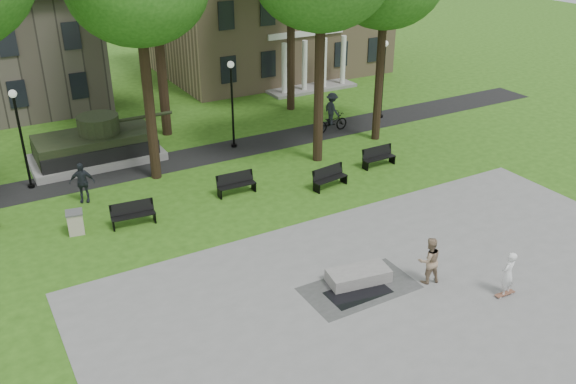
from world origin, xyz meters
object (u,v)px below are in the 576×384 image
park_bench_0 (133,213)px  trash_bin (75,222)px  skateboarder (508,274)px  friend_watching (429,260)px  cyclist (332,116)px  concrete_block (358,276)px

park_bench_0 → trash_bin: (-2.22, 0.46, -0.04)m
skateboarder → trash_bin: size_ratio=1.71×
friend_watching → cyclist: 15.64m
trash_bin → cyclist: bearing=17.4°
park_bench_0 → trash_bin: park_bench_0 is taller
concrete_block → park_bench_0: (-5.69, 8.06, 0.28)m
skateboarder → friend_watching: bearing=-62.0°
skateboarder → friend_watching: 2.63m
friend_watching → trash_bin: 13.97m
concrete_block → cyclist: cyclist is taller
park_bench_0 → trash_bin: bearing=174.0°
skateboarder → friend_watching: friend_watching is taller
cyclist → park_bench_0: size_ratio=1.26×
skateboarder → park_bench_0: size_ratio=0.90×
park_bench_0 → concrete_block: bearing=-49.2°
concrete_block → park_bench_0: park_bench_0 is taller
concrete_block → skateboarder: (3.90, -3.14, 0.60)m
cyclist → park_bench_0: bearing=109.9°
park_bench_0 → trash_bin: size_ratio=1.91×
skateboarder → cyclist: size_ratio=0.71×
cyclist → trash_bin: size_ratio=2.41×
skateboarder → trash_bin: skateboarder is taller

